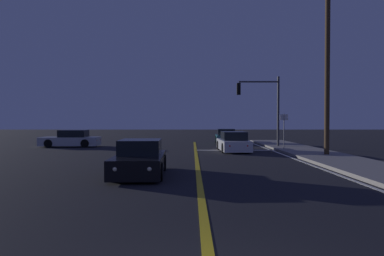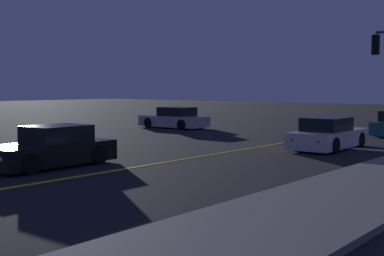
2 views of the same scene
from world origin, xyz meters
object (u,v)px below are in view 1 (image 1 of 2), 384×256
at_px(car_lead_oncoming_teal, 227,137).
at_px(car_distant_tail_black, 142,160).
at_px(utility_pole_right, 329,60).
at_px(street_sign_corner, 286,126).
at_px(car_far_approaching_silver, 73,139).
at_px(traffic_signal_near_right, 265,101).
at_px(car_side_waiting_white, 235,143).

bearing_deg(car_lead_oncoming_teal, car_distant_tail_black, -103.35).
bearing_deg(utility_pole_right, street_sign_corner, 109.38).
height_order(car_lead_oncoming_teal, utility_pole_right, utility_pole_right).
distance_m(car_far_approaching_silver, street_sign_corner, 16.47).
bearing_deg(utility_pole_right, car_far_approaching_silver, 155.81).
distance_m(car_far_approaching_silver, traffic_signal_near_right, 15.44).
relative_size(car_lead_oncoming_teal, traffic_signal_near_right, 0.78).
xyz_separation_m(car_lead_oncoming_teal, car_side_waiting_white, (-0.29, -8.17, 0.00)).
bearing_deg(car_side_waiting_white, traffic_signal_near_right, 47.10).
bearing_deg(car_far_approaching_silver, utility_pole_right, -116.40).
height_order(car_far_approaching_silver, car_side_waiting_white, same).
relative_size(car_lead_oncoming_teal, utility_pole_right, 0.40).
relative_size(car_far_approaching_silver, street_sign_corner, 1.79).
distance_m(car_lead_oncoming_teal, car_distant_tail_black, 19.22).
distance_m(car_lead_oncoming_teal, street_sign_corner, 8.62).
relative_size(traffic_signal_near_right, utility_pole_right, 0.52).
height_order(car_distant_tail_black, utility_pole_right, utility_pole_right).
distance_m(car_distant_tail_black, car_far_approaching_silver, 16.35).
bearing_deg(street_sign_corner, car_far_approaching_silver, 166.53).
height_order(car_side_waiting_white, street_sign_corner, street_sign_corner).
relative_size(car_distant_tail_black, utility_pole_right, 0.41).
height_order(traffic_signal_near_right, utility_pole_right, utility_pole_right).
bearing_deg(street_sign_corner, car_side_waiting_white, -175.94).
bearing_deg(car_distant_tail_black, car_lead_oncoming_teal, -107.26).
height_order(car_distant_tail_black, traffic_signal_near_right, traffic_signal_near_right).
relative_size(car_lead_oncoming_teal, street_sign_corner, 1.65).
height_order(traffic_signal_near_right, street_sign_corner, traffic_signal_near_right).
relative_size(car_lead_oncoming_teal, car_distant_tail_black, 0.98).
height_order(car_far_approaching_silver, street_sign_corner, street_sign_corner).
height_order(car_distant_tail_black, car_far_approaching_silver, same).
distance_m(car_lead_oncoming_teal, car_side_waiting_white, 8.17).
height_order(car_far_approaching_silver, traffic_signal_near_right, traffic_signal_near_right).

